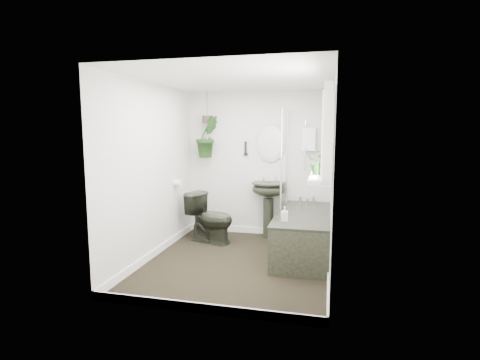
# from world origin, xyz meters

# --- Properties ---
(floor) EXTENTS (2.30, 2.80, 0.02)m
(floor) POSITION_xyz_m (0.00, 0.00, -0.01)
(floor) COLOR black
(floor) RESTS_ON ground
(ceiling) EXTENTS (2.30, 2.80, 0.02)m
(ceiling) POSITION_xyz_m (0.00, 0.00, 2.31)
(ceiling) COLOR white
(ceiling) RESTS_ON ground
(wall_back) EXTENTS (2.30, 0.02, 2.30)m
(wall_back) POSITION_xyz_m (0.00, 1.41, 1.15)
(wall_back) COLOR silver
(wall_back) RESTS_ON ground
(wall_front) EXTENTS (2.30, 0.02, 2.30)m
(wall_front) POSITION_xyz_m (0.00, -1.41, 1.15)
(wall_front) COLOR silver
(wall_front) RESTS_ON ground
(wall_left) EXTENTS (0.02, 2.80, 2.30)m
(wall_left) POSITION_xyz_m (-1.16, 0.00, 1.15)
(wall_left) COLOR silver
(wall_left) RESTS_ON ground
(wall_right) EXTENTS (0.02, 2.80, 2.30)m
(wall_right) POSITION_xyz_m (1.16, 0.00, 1.15)
(wall_right) COLOR silver
(wall_right) RESTS_ON ground
(skirting) EXTENTS (2.30, 2.80, 0.10)m
(skirting) POSITION_xyz_m (0.00, 0.00, 0.05)
(skirting) COLOR white
(skirting) RESTS_ON floor
(bathtub) EXTENTS (0.72, 1.72, 0.58)m
(bathtub) POSITION_xyz_m (0.80, 0.50, 0.29)
(bathtub) COLOR black
(bathtub) RESTS_ON floor
(bath_screen) EXTENTS (0.04, 0.72, 1.40)m
(bath_screen) POSITION_xyz_m (0.47, 0.99, 1.28)
(bath_screen) COLOR silver
(bath_screen) RESTS_ON bathtub
(shower_box) EXTENTS (0.20, 0.10, 0.35)m
(shower_box) POSITION_xyz_m (0.80, 1.34, 1.55)
(shower_box) COLOR white
(shower_box) RESTS_ON wall_back
(oval_mirror) EXTENTS (0.46, 0.03, 0.62)m
(oval_mirror) POSITION_xyz_m (0.20, 1.37, 1.50)
(oval_mirror) COLOR #B8AFA0
(oval_mirror) RESTS_ON wall_back
(wall_sconce) EXTENTS (0.04, 0.04, 0.22)m
(wall_sconce) POSITION_xyz_m (-0.20, 1.36, 1.40)
(wall_sconce) COLOR black
(wall_sconce) RESTS_ON wall_back
(toilet_roll_holder) EXTENTS (0.11, 0.11, 0.11)m
(toilet_roll_holder) POSITION_xyz_m (-1.10, 0.70, 0.90)
(toilet_roll_holder) COLOR white
(toilet_roll_holder) RESTS_ON wall_left
(window_recess) EXTENTS (0.08, 1.00, 0.90)m
(window_recess) POSITION_xyz_m (1.09, -0.70, 1.65)
(window_recess) COLOR white
(window_recess) RESTS_ON wall_right
(window_sill) EXTENTS (0.18, 1.00, 0.04)m
(window_sill) POSITION_xyz_m (1.02, -0.70, 1.23)
(window_sill) COLOR white
(window_sill) RESTS_ON wall_right
(window_blinds) EXTENTS (0.01, 0.86, 0.76)m
(window_blinds) POSITION_xyz_m (1.04, -0.70, 1.65)
(window_blinds) COLOR white
(window_blinds) RESTS_ON wall_right
(toilet) EXTENTS (0.83, 0.63, 0.75)m
(toilet) POSITION_xyz_m (-0.60, 0.78, 0.37)
(toilet) COLOR black
(toilet) RESTS_ON floor
(pedestal_sink) EXTENTS (0.55, 0.48, 0.89)m
(pedestal_sink) POSITION_xyz_m (0.20, 1.22, 0.44)
(pedestal_sink) COLOR black
(pedestal_sink) RESTS_ON floor
(sill_plant) EXTENTS (0.26, 0.24, 0.25)m
(sill_plant) POSITION_xyz_m (1.02, -0.72, 1.37)
(sill_plant) COLOR black
(sill_plant) RESTS_ON window_sill
(hanging_plant) EXTENTS (0.47, 0.46, 0.67)m
(hanging_plant) POSITION_xyz_m (-0.80, 1.25, 1.58)
(hanging_plant) COLOR black
(hanging_plant) RESTS_ON ceiling
(soap_bottle) EXTENTS (0.09, 0.09, 0.18)m
(soap_bottle) POSITION_xyz_m (0.60, -0.01, 0.67)
(soap_bottle) COLOR black
(soap_bottle) RESTS_ON bathtub
(hanging_pot) EXTENTS (0.16, 0.16, 0.12)m
(hanging_pot) POSITION_xyz_m (-0.80, 1.25, 1.86)
(hanging_pot) COLOR #3B2E25
(hanging_pot) RESTS_ON ceiling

